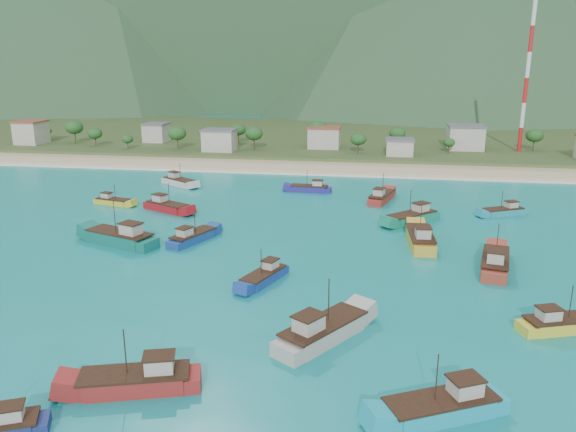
# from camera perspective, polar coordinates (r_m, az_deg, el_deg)

# --- Properties ---
(ground) EXTENTS (600.00, 600.00, 0.00)m
(ground) POSITION_cam_1_polar(r_m,az_deg,el_deg) (82.71, -3.19, -5.29)
(ground) COLOR #0B806B
(ground) RESTS_ON ground
(beach) EXTENTS (400.00, 18.00, 1.20)m
(beach) POSITION_cam_1_polar(r_m,az_deg,el_deg) (158.09, 2.91, 4.89)
(beach) COLOR beige
(beach) RESTS_ON ground
(land) EXTENTS (400.00, 110.00, 2.40)m
(land) POSITION_cam_1_polar(r_m,az_deg,el_deg) (218.06, 4.70, 7.84)
(land) COLOR #385123
(land) RESTS_ON ground
(surf_line) EXTENTS (400.00, 2.50, 0.08)m
(surf_line) POSITION_cam_1_polar(r_m,az_deg,el_deg) (148.83, 2.50, 4.21)
(surf_line) COLOR white
(surf_line) RESTS_ON ground
(village) EXTENTS (214.12, 24.77, 7.30)m
(village) POSITION_cam_1_polar(r_m,az_deg,el_deg) (180.56, 5.77, 7.72)
(village) COLOR beige
(village) RESTS_ON ground
(vegetation) EXTENTS (276.43, 25.22, 8.65)m
(vegetation) POSITION_cam_1_polar(r_m,az_deg,el_deg) (181.95, 1.88, 7.95)
(vegetation) COLOR #235623
(vegetation) RESTS_ON ground
(radio_tower) EXTENTS (1.20, 1.20, 44.89)m
(radio_tower) POSITION_cam_1_polar(r_m,az_deg,el_deg) (188.56, 23.10, 12.80)
(radio_tower) COLOR red
(radio_tower) RESTS_ON ground
(boat_0) EXTENTS (5.72, 9.39, 5.34)m
(boat_0) POSITION_cam_1_polar(r_m,az_deg,el_deg) (77.60, -2.44, -6.27)
(boat_0) COLOR navy
(boat_0) RESTS_ON ground
(boat_1) EXTENTS (4.39, 12.55, 7.30)m
(boat_1) POSITION_cam_1_polar(r_m,az_deg,el_deg) (94.86, 13.30, -2.32)
(boat_1) COLOR gold
(boat_1) RESTS_ON ground
(boat_3) EXTENTS (6.50, 10.21, 5.82)m
(boat_3) POSITION_cam_1_polar(r_m,az_deg,el_deg) (95.22, -9.68, -2.21)
(boat_3) COLOR navy
(boat_3) RESTS_ON ground
(boat_4) EXTENTS (10.90, 7.52, 6.27)m
(boat_4) POSITION_cam_1_polar(r_m,az_deg,el_deg) (115.47, -12.21, 0.87)
(boat_4) COLOR maroon
(boat_4) RESTS_ON ground
(boat_5) EXTENTS (10.19, 5.98, 5.78)m
(boat_5) POSITION_cam_1_polar(r_m,az_deg,el_deg) (71.36, 26.03, -9.92)
(boat_5) COLOR yellow
(boat_5) RESTS_ON ground
(boat_7) EXTENTS (11.32, 7.82, 6.51)m
(boat_7) POSITION_cam_1_polar(r_m,az_deg,el_deg) (52.36, 15.47, -18.30)
(boat_7) COLOR #16A4BD
(boat_7) RESTS_ON ground
(boat_12) EXTENTS (10.15, 8.23, 6.04)m
(boat_12) POSITION_cam_1_polar(r_m,az_deg,el_deg) (138.73, -11.03, 3.39)
(boat_12) COLOR beige
(boat_12) RESTS_ON ground
(boat_14) EXTENTS (10.52, 10.34, 6.73)m
(boat_14) POSITION_cam_1_polar(r_m,az_deg,el_deg) (107.56, 12.55, -0.19)
(boat_14) COLOR #158162
(boat_14) RESTS_ON ground
(boat_19) EXTENTS (9.52, 3.11, 5.57)m
(boat_19) POSITION_cam_1_polar(r_m,az_deg,el_deg) (129.37, 2.26, 2.75)
(boat_19) COLOR navy
(boat_19) RESTS_ON ground
(boat_20) EXTENTS (9.21, 6.37, 5.30)m
(boat_20) POSITION_cam_1_polar(r_m,az_deg,el_deg) (117.79, 21.06, 0.37)
(boat_20) COLOR teal
(boat_20) RESTS_ON ground
(boat_21) EXTENTS (8.67, 4.27, 4.92)m
(boat_21) POSITION_cam_1_polar(r_m,az_deg,el_deg) (123.55, -17.35, 1.36)
(boat_21) COLOR gold
(boat_21) RESTS_ON ground
(boat_22) EXTENTS (11.72, 6.44, 6.64)m
(boat_22) POSITION_cam_1_polar(r_m,az_deg,el_deg) (55.71, -15.03, -15.98)
(boat_22) COLOR maroon
(boat_22) RESTS_ON ground
(boat_24) EXTENTS (13.70, 8.16, 7.78)m
(boat_24) POSITION_cam_1_polar(r_m,az_deg,el_deg) (96.40, -16.61, -2.22)
(boat_24) COLOR #0F6458
(boat_24) RESTS_ON ground
(boat_25) EXTENTS (6.00, 12.53, 7.12)m
(boat_25) POSITION_cam_1_polar(r_m,az_deg,el_deg) (87.01, 20.28, -4.57)
(boat_25) COLOR maroon
(boat_25) RESTS_ON ground
(boat_27) EXTENTS (10.01, 12.37, 7.35)m
(boat_27) POSITION_cam_1_polar(r_m,az_deg,el_deg) (62.23, 3.51, -11.73)
(boat_27) COLOR #AAA79C
(boat_27) RESTS_ON ground
(boat_28) EXTENTS (6.01, 11.25, 6.38)m
(boat_28) POSITION_cam_1_polar(r_m,az_deg,el_deg) (122.23, 9.46, 1.84)
(boat_28) COLOR maroon
(boat_28) RESTS_ON ground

